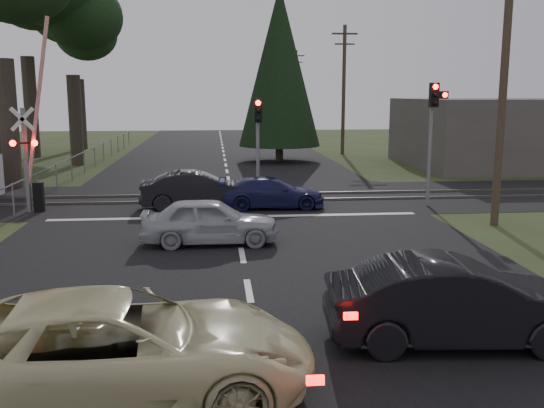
{
  "coord_description": "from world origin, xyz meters",
  "views": [
    {
      "loc": [
        -0.71,
        -12.82,
        4.3
      ],
      "look_at": [
        0.86,
        3.53,
        1.3
      ],
      "focal_mm": 40.0,
      "sensor_mm": 36.0,
      "label": 1
    }
  ],
  "objects": [
    {
      "name": "cream_coupe",
      "position": [
        -2.14,
        -4.71,
        0.78
      ],
      "size": [
        5.8,
        2.99,
        1.56
      ],
      "primitive_type": "imported",
      "rotation": [
        0.0,
        0.0,
        1.64
      ],
      "color": "beige",
      "rests_on": "ground"
    },
    {
      "name": "euc_tree_c",
      "position": [
        -9.0,
        25.0,
        9.51
      ],
      "size": [
        6.0,
        6.0,
        13.2
      ],
      "color": "#473D33",
      "rests_on": "ground"
    },
    {
      "name": "stop_line",
      "position": [
        0.0,
        8.2,
        0.01
      ],
      "size": [
        13.0,
        0.35,
        0.0
      ],
      "primitive_type": "cube",
      "color": "silver",
      "rests_on": "ground"
    },
    {
      "name": "ground",
      "position": [
        0.0,
        0.0,
        0.0
      ],
      "size": [
        120.0,
        120.0,
        0.0
      ],
      "primitive_type": "plane",
      "color": "#2D3819",
      "rests_on": "ground"
    },
    {
      "name": "utility_pole_mid",
      "position": [
        8.5,
        30.0,
        4.73
      ],
      "size": [
        1.8,
        0.26,
        9.0
      ],
      "color": "#4C3D2D",
      "rests_on": "ground"
    },
    {
      "name": "utility_pole_near",
      "position": [
        8.5,
        6.0,
        4.73
      ],
      "size": [
        1.8,
        0.26,
        9.0
      ],
      "color": "#4C3D2D",
      "rests_on": "ground"
    },
    {
      "name": "utility_pole_far",
      "position": [
        8.5,
        55.0,
        4.73
      ],
      "size": [
        1.8,
        0.26,
        9.0
      ],
      "color": "#4C3D2D",
      "rests_on": "ground"
    },
    {
      "name": "blue_sedan",
      "position": [
        1.44,
        9.79,
        0.58
      ],
      "size": [
        4.06,
        1.76,
        1.16
      ],
      "primitive_type": "imported",
      "rotation": [
        0.0,
        0.0,
        1.54
      ],
      "color": "#191B4C",
      "rests_on": "ground"
    },
    {
      "name": "conifer_tree",
      "position": [
        3.5,
        26.0,
        5.99
      ],
      "size": [
        5.2,
        5.2,
        11.0
      ],
      "color": "#473D33",
      "rests_on": "ground"
    },
    {
      "name": "traffic_signal_center",
      "position": [
        1.0,
        10.68,
        2.81
      ],
      "size": [
        0.32,
        0.48,
        4.1
      ],
      "color": "slate",
      "rests_on": "ground"
    },
    {
      "name": "building_right",
      "position": [
        18.0,
        22.0,
        2.0
      ],
      "size": [
        14.0,
        10.0,
        4.0
      ],
      "primitive_type": "cube",
      "color": "#59514C",
      "rests_on": "ground"
    },
    {
      "name": "rail_near",
      "position": [
        0.0,
        11.2,
        0.05
      ],
      "size": [
        120.0,
        0.12,
        0.1
      ],
      "primitive_type": "cube",
      "color": "#59544C",
      "rests_on": "ground"
    },
    {
      "name": "silver_car",
      "position": [
        -0.86,
        4.38,
        0.67
      ],
      "size": [
        3.96,
        1.62,
        1.35
      ],
      "primitive_type": "imported",
      "rotation": [
        0.0,
        0.0,
        1.56
      ],
      "color": "#A8ABB0",
      "rests_on": "ground"
    },
    {
      "name": "road",
      "position": [
        0.0,
        10.0,
        0.01
      ],
      "size": [
        14.0,
        100.0,
        0.01
      ],
      "primitive_type": "cube",
      "color": "black",
      "rests_on": "ground"
    },
    {
      "name": "rail_corridor",
      "position": [
        0.0,
        12.0,
        0.01
      ],
      "size": [
        120.0,
        8.0,
        0.01
      ],
      "primitive_type": "cube",
      "color": "black",
      "rests_on": "ground"
    },
    {
      "name": "fence_left",
      "position": [
        -7.8,
        22.5,
        0.0
      ],
      "size": [
        0.1,
        36.0,
        1.2
      ],
      "primitive_type": null,
      "color": "slate",
      "rests_on": "ground"
    },
    {
      "name": "dark_car_far",
      "position": [
        -1.34,
        9.93,
        0.71
      ],
      "size": [
        4.33,
        1.64,
        1.41
      ],
      "primitive_type": "imported",
      "rotation": [
        0.0,
        0.0,
        1.6
      ],
      "color": "black",
      "rests_on": "ground"
    },
    {
      "name": "rail_far",
      "position": [
        0.0,
        12.8,
        0.05
      ],
      "size": [
        120.0,
        0.12,
        0.1
      ],
      "primitive_type": "cube",
      "color": "#59544C",
      "rests_on": "ground"
    },
    {
      "name": "euc_tree_e",
      "position": [
        -11.0,
        36.0,
        9.51
      ],
      "size": [
        6.0,
        6.0,
        13.2
      ],
      "color": "#473D33",
      "rests_on": "ground"
    },
    {
      "name": "crossing_signal",
      "position": [
        -7.27,
        9.79,
        2.06
      ],
      "size": [
        1.62,
        0.38,
        6.96
      ],
      "color": "slate",
      "rests_on": "ground"
    },
    {
      "name": "traffic_signal_right",
      "position": [
        7.55,
        9.47,
        3.31
      ],
      "size": [
        0.68,
        0.48,
        4.7
      ],
      "color": "slate",
      "rests_on": "ground"
    },
    {
      "name": "dark_hatchback",
      "position": [
        3.44,
        -3.2,
        0.75
      ],
      "size": [
        4.64,
        1.93,
        1.49
      ],
      "primitive_type": "imported",
      "rotation": [
        0.0,
        0.0,
        1.49
      ],
      "color": "black",
      "rests_on": "ground"
    }
  ]
}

